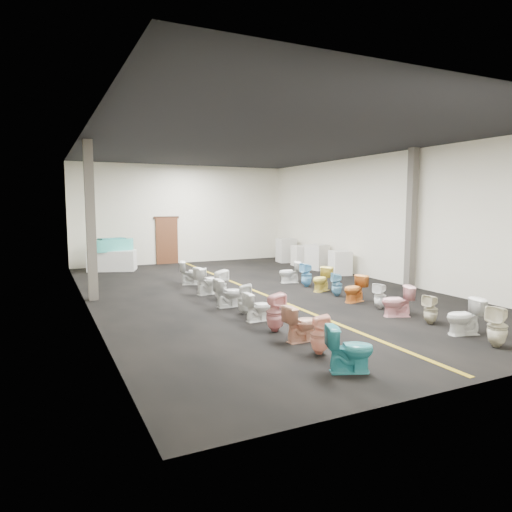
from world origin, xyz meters
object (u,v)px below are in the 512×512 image
object	(u,v)px
appliance_crate_c	(302,256)
toilet_right_7	(322,279)
toilet_left_1	(319,335)
toilet_right_0	(497,326)
toilet_left_0	(350,349)
toilet_right_3	(397,301)
toilet_left_10	(192,273)
toilet_left_8	(208,281)
bathtub	(112,245)
toilet_right_5	(355,289)
appliance_crate_b	(317,257)
toilet_left_7	(220,285)
display_table	(112,261)
appliance_crate_a	(340,263)
toilet_left_3	(275,312)
toilet_right_6	(337,285)
toilet_left_2	(302,323)
toilet_left_5	(244,299)
toilet_right_9	(290,272)
toilet_right_2	(431,309)
toilet_right_1	(464,317)
toilet_left_9	(201,278)
toilet_right_4	(380,296)
toilet_right_8	(307,275)
toilet_left_4	(258,307)
appliance_crate_d	(286,250)

from	to	relation	value
appliance_crate_c	toilet_right_7	xyz separation A→B (m)	(-2.52, -5.34, -0.07)
toilet_left_1	toilet_right_0	world-z (taller)	toilet_right_0
toilet_left_0	toilet_right_7	world-z (taller)	toilet_left_0
toilet_right_3	toilet_left_10	bearing A→B (deg)	-132.62
toilet_left_8	bathtub	bearing A→B (deg)	7.63
toilet_left_8	toilet_right_5	bearing A→B (deg)	-139.27
appliance_crate_b	toilet_left_0	size ratio (longest dim) A/B	1.34
toilet_left_1	toilet_left_7	bearing A→B (deg)	19.01
display_table	toilet_right_3	distance (m)	12.15
appliance_crate_a	toilet_right_5	size ratio (longest dim) A/B	1.25
toilet_left_1	toilet_right_5	xyz separation A→B (m)	(3.37, 3.33, 0.01)
toilet_left_7	toilet_right_3	size ratio (longest dim) A/B	1.13
toilet_left_3	toilet_left_8	bearing A→B (deg)	-1.29
toilet_right_6	toilet_left_10	bearing A→B (deg)	-118.34
toilet_left_2	toilet_left_5	world-z (taller)	toilet_left_5
toilet_left_0	toilet_left_5	bearing A→B (deg)	20.14
bathtub	toilet_right_9	size ratio (longest dim) A/B	2.43
toilet_right_2	toilet_left_1	bearing A→B (deg)	-86.51
toilet_right_1	toilet_right_6	bearing A→B (deg)	-165.50
toilet_right_3	toilet_left_1	bearing A→B (deg)	-43.60
toilet_left_9	appliance_crate_a	bearing A→B (deg)	-68.65
appliance_crate_c	toilet_left_10	world-z (taller)	appliance_crate_c
display_table	bathtub	size ratio (longest dim) A/B	1.03
toilet_right_2	toilet_right_4	bearing A→B (deg)	173.06
appliance_crate_a	appliance_crate_b	bearing A→B (deg)	90.00
toilet_left_7	toilet_right_4	distance (m)	4.44
toilet_left_5	toilet_left_7	size ratio (longest dim) A/B	0.88
toilet_left_10	toilet_right_9	distance (m)	3.37
toilet_left_7	toilet_left_1	bearing A→B (deg)	170.92
bathtub	toilet_right_4	xyz separation A→B (m)	(5.29, -10.20, -0.73)
toilet_right_2	toilet_right_9	world-z (taller)	toilet_right_9
toilet_left_9	toilet_right_6	world-z (taller)	toilet_right_6
toilet_left_10	toilet_right_5	xyz separation A→B (m)	(3.27, -4.64, -0.04)
appliance_crate_b	toilet_right_8	bearing A→B (deg)	-127.97
toilet_left_4	toilet_left_7	bearing A→B (deg)	-4.24
display_table	toilet_left_2	bearing A→B (deg)	-80.51
toilet_left_10	toilet_right_3	bearing A→B (deg)	-135.75
toilet_left_4	toilet_right_9	distance (m)	5.31
appliance_crate_a	appliance_crate_d	size ratio (longest dim) A/B	0.84
toilet_left_7	toilet_right_2	world-z (taller)	toilet_left_7
toilet_right_0	toilet_right_4	world-z (taller)	toilet_right_0
toilet_left_0	toilet_right_1	world-z (taller)	toilet_left_0
toilet_left_2	toilet_left_9	bearing A→B (deg)	-3.48
toilet_left_5	toilet_left_8	size ratio (longest dim) A/B	0.90
toilet_right_1	toilet_left_5	bearing A→B (deg)	-123.11
toilet_left_2	toilet_right_9	bearing A→B (deg)	-31.01
toilet_right_3	toilet_right_8	xyz separation A→B (m)	(0.14, 4.39, 0.02)
toilet_left_1	toilet_right_1	distance (m)	3.44
display_table	toilet_right_2	distance (m)	13.02
appliance_crate_a	toilet_right_9	world-z (taller)	appliance_crate_a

